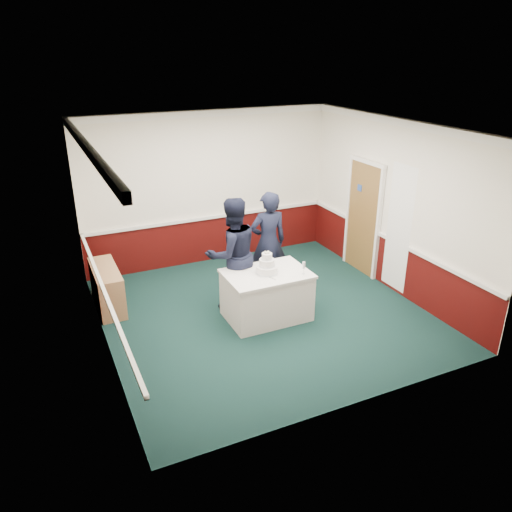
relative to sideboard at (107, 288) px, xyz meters
name	(u,v)px	position (x,y,z in m)	size (l,w,h in m)	color
ground	(264,313)	(2.28, -1.32, -0.35)	(5.00, 5.00, 0.00)	#14302D
room_shell	(253,188)	(2.36, -0.71, 1.62)	(5.00, 5.00, 3.00)	white
sideboard	(107,288)	(0.00, 0.00, 0.00)	(0.41, 1.20, 0.70)	#A77C51
cake_table	(267,295)	(2.26, -1.44, 0.05)	(1.32, 0.92, 0.79)	white
wedding_cake	(267,266)	(2.26, -1.44, 0.55)	(0.35, 0.35, 0.36)	white
cake_knife	(271,278)	(2.23, -1.64, 0.44)	(0.01, 0.22, 0.01)	silver
champagne_flute	(304,266)	(2.76, -1.72, 0.58)	(0.05, 0.05, 0.21)	silver
person_man	(232,254)	(1.92, -0.87, 0.60)	(0.92, 0.72, 1.90)	black
person_woman	(268,242)	(2.72, -0.54, 0.56)	(0.66, 0.44, 1.82)	black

